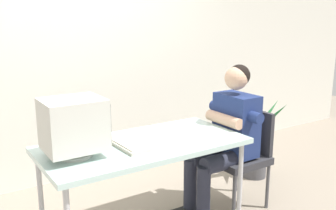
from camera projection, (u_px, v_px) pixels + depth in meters
The scene contains 7 objects.
wall_back at pixel (101, 30), 3.82m from camera, with size 8.00×0.10×3.00m, color silver.
desk at pixel (144, 149), 2.70m from camera, with size 1.47×0.72×0.76m.
crt_monitor at pixel (74, 125), 2.37m from camera, with size 0.38×0.32×0.38m.
keyboard at pixel (127, 144), 2.62m from camera, with size 0.18×0.42×0.03m.
office_chair at pixel (242, 152), 3.28m from camera, with size 0.45×0.45×0.85m.
person_seated at pixel (226, 134), 3.14m from camera, with size 0.70×0.57×1.25m.
potted_plant at pixel (255, 140), 3.88m from camera, with size 0.71×0.72×0.83m.
Camera 1 is at (-1.25, -2.24, 1.63)m, focal length 40.19 mm.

